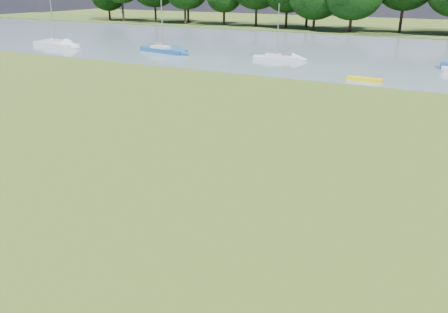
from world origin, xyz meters
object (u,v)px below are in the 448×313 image
at_px(sailboat_4, 276,57).
at_px(sailboat_5, 55,43).
at_px(sailboat_3, 163,49).
at_px(kayak, 364,79).

relative_size(sailboat_4, sailboat_5, 0.62).
xyz_separation_m(sailboat_3, sailboat_4, (15.39, 0.99, -0.09)).
height_order(sailboat_3, sailboat_4, sailboat_3).
height_order(sailboat_4, sailboat_5, sailboat_5).
distance_m(sailboat_3, sailboat_5, 17.23).
height_order(kayak, sailboat_4, sailboat_4).
bearing_deg(sailboat_5, kayak, 1.22).
bearing_deg(kayak, sailboat_4, 149.95).
height_order(kayak, sailboat_5, sailboat_5).
xyz_separation_m(kayak, sailboat_4, (-11.53, 7.54, 0.23)).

